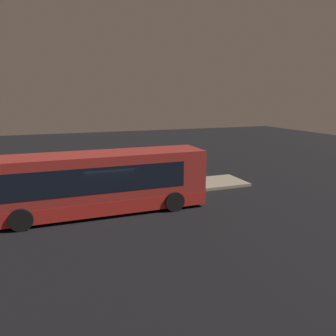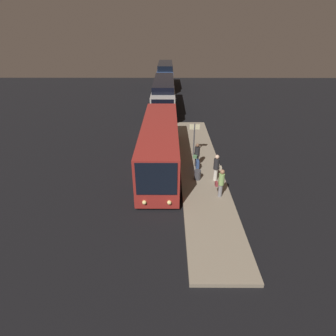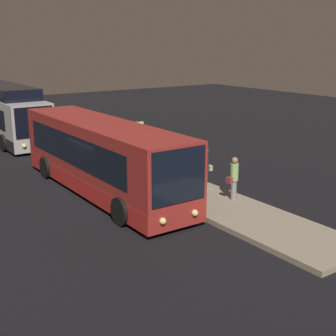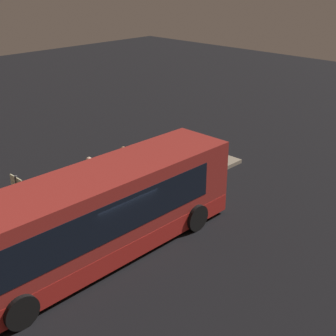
{
  "view_description": "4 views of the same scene",
  "coord_description": "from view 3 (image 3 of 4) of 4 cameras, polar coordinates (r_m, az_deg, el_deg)",
  "views": [
    {
      "loc": [
        -2.78,
        -16.38,
        5.93
      ],
      "look_at": [
        3.66,
        0.74,
        1.94
      ],
      "focal_mm": 35.0,
      "sensor_mm": 36.0,
      "label": 1
    },
    {
      "loc": [
        16.85,
        0.8,
        8.94
      ],
      "look_at": [
        3.66,
        0.74,
        1.94
      ],
      "focal_mm": 28.0,
      "sensor_mm": 36.0,
      "label": 2
    },
    {
      "loc": [
        17.29,
        -8.71,
        6.42
      ],
      "look_at": [
        3.66,
        0.74,
        1.94
      ],
      "focal_mm": 50.0,
      "sensor_mm": 36.0,
      "label": 3
    },
    {
      "loc": [
        -8.63,
        -11.27,
        9.35
      ],
      "look_at": [
        3.66,
        0.74,
        1.94
      ],
      "focal_mm": 50.0,
      "sensor_mm": 36.0,
      "label": 4
    }
  ],
  "objects": [
    {
      "name": "platform",
      "position": [
        21.84,
        -0.47,
        -1.7
      ],
      "size": [
        20.0,
        2.9,
        0.19
      ],
      "color": "gray",
      "rests_on": "ground"
    },
    {
      "name": "suitcase",
      "position": [
        21.13,
        -0.23,
        -1.0
      ],
      "size": [
        0.47,
        0.2,
        0.95
      ],
      "color": "#334C7F",
      "rests_on": "platform"
    },
    {
      "name": "bus_lead",
      "position": [
        20.54,
        -8.17,
        1.28
      ],
      "size": [
        11.58,
        2.76,
        3.13
      ],
      "color": "maroon",
      "rests_on": "ground"
    },
    {
      "name": "bus_second",
      "position": [
        34.15,
        -19.49,
        6.27
      ],
      "size": [
        12.61,
        2.83,
        3.67
      ],
      "color": "#B2ADA8",
      "rests_on": "ground"
    },
    {
      "name": "passenger_boarding",
      "position": [
        19.03,
        8.03,
        -1.02
      ],
      "size": [
        0.34,
        0.51,
        1.78
      ],
      "rotation": [
        0.0,
        0.0,
        -3.11
      ],
      "color": "gray",
      "rests_on": "platform"
    },
    {
      "name": "passenger_waiting",
      "position": [
        21.38,
        -1.05,
        0.81
      ],
      "size": [
        0.63,
        0.56,
        1.74
      ],
      "rotation": [
        0.0,
        0.0,
        -2.11
      ],
      "color": "#2D2D33",
      "rests_on": "platform"
    },
    {
      "name": "passenger_with_bags",
      "position": [
        20.42,
        4.54,
        0.24
      ],
      "size": [
        0.37,
        0.54,
        1.81
      ],
      "rotation": [
        0.0,
        0.0,
        0.05
      ],
      "color": "silver",
      "rests_on": "platform"
    },
    {
      "name": "ground",
      "position": [
        20.39,
        -7.59,
        -3.36
      ],
      "size": [
        80.0,
        80.0,
        0.0
      ],
      "primitive_type": "plane",
      "color": "black"
    },
    {
      "name": "trash_bin",
      "position": [
        20.0,
        1.7,
        -2.04
      ],
      "size": [
        0.44,
        0.44,
        0.65
      ],
      "color": "#3F3F44",
      "rests_on": "platform"
    },
    {
      "name": "sign_post",
      "position": [
        22.74,
        -3.83,
        3.38
      ],
      "size": [
        0.1,
        0.77,
        2.56
      ],
      "color": "#4C4C51",
      "rests_on": "platform"
    }
  ]
}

